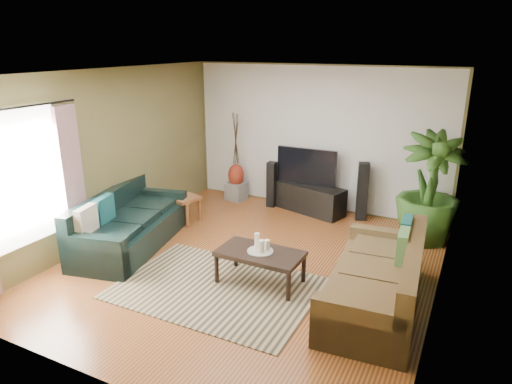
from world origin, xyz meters
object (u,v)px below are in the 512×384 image
Objects in this scene: sofa_left at (131,220)px; tv_stand at (305,197)px; pedestal at (236,191)px; speaker_left at (272,184)px; coffee_table at (260,267)px; speaker_right at (362,191)px; sofa_right at (375,274)px; vase at (236,175)px; potted_plant at (430,188)px; television at (307,166)px; side_table at (185,209)px.

tv_stand is (1.87, 2.73, -0.16)m from sofa_left.
speaker_left is at bearing -2.98° from pedestal.
coffee_table is 3.02m from speaker_left.
pedestal is at bearing 164.16° from speaker_right.
sofa_right reaches higher than coffee_table.
speaker_right is at bearing -167.03° from sofa_right.
speaker_left reaches higher than vase.
potted_plant reaches higher than coffee_table.
vase is at bearing -177.86° from television.
tv_stand is (-0.45, 2.88, 0.03)m from coffee_table.
vase is at bearing 175.06° from speaker_left.
sofa_right is at bearing -18.78° from side_table.
sofa_right is at bearing -102.99° from sofa_left.
coffee_table is at bearing -81.13° from television.
sofa_left is 2.13× the size of speaker_right.
sofa_right is at bearing -38.68° from vase.
potted_plant is (0.29, 2.31, 0.46)m from sofa_right.
speaker_left is (-0.67, -0.10, -0.42)m from television.
speaker_left is 2.95m from potted_plant.
sofa_right is 1.25× the size of potted_plant.
coffee_table is (2.32, -0.16, -0.20)m from sofa_left.
coffee_table is 3.45m from vase.
television is at bearing -46.62° from sofa_left.
vase is at bearing 125.02° from coffee_table.
sofa_right is 2.37m from potted_plant.
speaker_left is at bearing -140.12° from sofa_right.
speaker_right is at bearing 157.64° from potted_plant.
speaker_right is at bearing -59.38° from sofa_left.
potted_plant reaches higher than sofa_left.
potted_plant is 3.79m from pedestal.
potted_plant is 3.74m from vase.
television reaches higher than side_table.
potted_plant reaches higher than vase.
sofa_left is 2.72m from vase.
television reaches higher than tv_stand.
coffee_table is at bearing -55.87° from pedestal.
tv_stand is 3.44× the size of vase.
sofa_left is 4.70m from potted_plant.
speaker_right reaches higher than side_table.
side_table reaches higher than coffee_table.
potted_plant is (1.78, 2.42, 0.66)m from coffee_table.
pedestal is (0.39, 2.69, -0.25)m from sofa_left.
sofa_right reaches higher than pedestal.
sofa_right is 4.37m from vase.
tv_stand is at bearing 41.91° from side_table.
potted_plant is (2.23, -0.47, 0.02)m from television.
vase is (-3.70, 0.42, -0.37)m from potted_plant.
potted_plant is at bearing -9.40° from speaker_left.
vase is (-1.47, -0.06, -0.34)m from television.
coffee_table is 3.00m from television.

